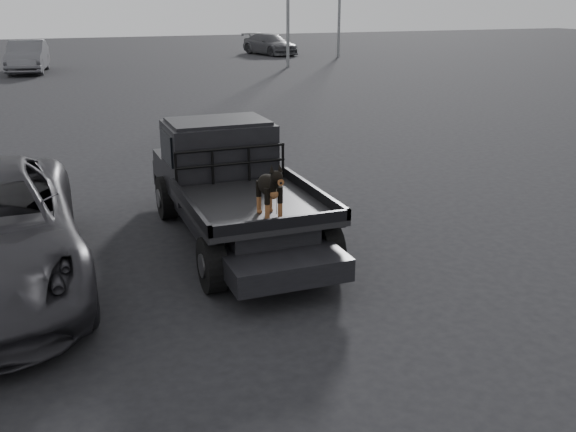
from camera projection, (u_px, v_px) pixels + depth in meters
name	position (u px, v px, depth m)	size (l,w,h in m)	color
ground	(272.00, 291.00, 8.59)	(120.00, 120.00, 0.00)	black
flatbed_ute	(236.00, 213.00, 10.23)	(2.00, 5.40, 0.92)	black
ute_cab	(218.00, 146.00, 10.78)	(1.72, 1.30, 0.88)	black
headache_rack	(231.00, 166.00, 10.17)	(1.80, 0.08, 0.55)	black
dog	(269.00, 190.00, 8.56)	(0.32, 0.60, 0.74)	black
distant_car_a	(27.00, 57.00, 33.16)	(1.72, 4.93, 1.62)	#535459
distant_car_b	(270.00, 44.00, 43.65)	(1.94, 4.78, 1.39)	#414145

